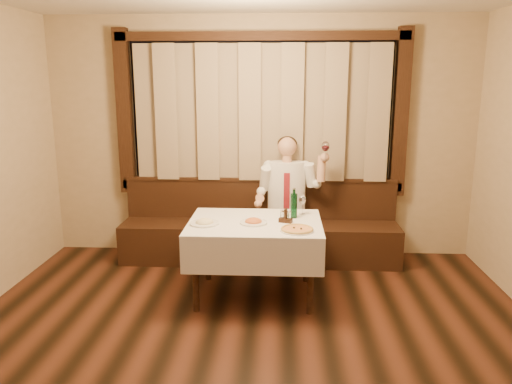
# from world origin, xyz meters

# --- Properties ---
(room) EXTENTS (5.01, 6.01, 2.81)m
(room) POSITION_xyz_m (-0.00, 0.97, 1.50)
(room) COLOR black
(room) RESTS_ON ground
(banquette) EXTENTS (3.20, 0.61, 0.94)m
(banquette) POSITION_xyz_m (0.00, 2.72, 0.31)
(banquette) COLOR black
(banquette) RESTS_ON ground
(dining_table) EXTENTS (1.27, 0.97, 0.76)m
(dining_table) POSITION_xyz_m (0.00, 1.70, 0.65)
(dining_table) COLOR black
(dining_table) RESTS_ON ground
(pizza) EXTENTS (0.31, 0.31, 0.03)m
(pizza) POSITION_xyz_m (0.39, 1.42, 0.77)
(pizza) COLOR white
(pizza) RESTS_ON dining_table
(pasta_red) EXTENTS (0.26, 0.26, 0.09)m
(pasta_red) POSITION_xyz_m (-0.01, 1.64, 0.79)
(pasta_red) COLOR white
(pasta_red) RESTS_ON dining_table
(pasta_cream) EXTENTS (0.28, 0.28, 0.09)m
(pasta_cream) POSITION_xyz_m (-0.47, 1.59, 0.79)
(pasta_cream) COLOR white
(pasta_cream) RESTS_ON dining_table
(green_bottle) EXTENTS (0.06, 0.06, 0.30)m
(green_bottle) POSITION_xyz_m (0.37, 1.85, 0.88)
(green_bottle) COLOR #104B26
(green_bottle) RESTS_ON dining_table
(table_wine_glass) EXTENTS (0.07, 0.07, 0.20)m
(table_wine_glass) POSITION_xyz_m (0.46, 1.98, 0.90)
(table_wine_glass) COLOR white
(table_wine_glass) RESTS_ON dining_table
(cruet_caddy) EXTENTS (0.14, 0.10, 0.13)m
(cruet_caddy) POSITION_xyz_m (0.29, 1.69, 0.80)
(cruet_caddy) COLOR black
(cruet_caddy) RESTS_ON dining_table
(seated_man) EXTENTS (0.81, 0.60, 1.46)m
(seated_man) POSITION_xyz_m (0.32, 2.63, 0.84)
(seated_man) COLOR black
(seated_man) RESTS_ON ground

